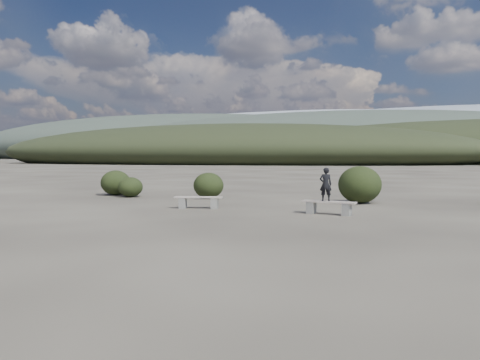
# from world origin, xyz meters

# --- Properties ---
(ground) EXTENTS (1200.00, 1200.00, 0.00)m
(ground) POSITION_xyz_m (0.00, 0.00, 0.00)
(ground) COLOR #312D26
(ground) RESTS_ON ground
(bench_left) EXTENTS (1.67, 0.61, 0.41)m
(bench_left) POSITION_xyz_m (-1.93, 5.52, 0.25)
(bench_left) COLOR slate
(bench_left) RESTS_ON ground
(bench_right) EXTENTS (1.70, 0.73, 0.42)m
(bench_right) POSITION_xyz_m (2.46, 4.93, 0.25)
(bench_right) COLOR slate
(bench_right) RESTS_ON ground
(seated_person) EXTENTS (0.42, 0.32, 1.02)m
(seated_person) POSITION_xyz_m (2.36, 4.95, 0.93)
(seated_person) COLOR black
(seated_person) RESTS_ON bench_right
(shrub_a) EXTENTS (1.06, 1.06, 0.87)m
(shrub_a) POSITION_xyz_m (-6.24, 8.97, 0.43)
(shrub_a) COLOR black
(shrub_a) RESTS_ON ground
(shrub_b) EXTENTS (1.27, 1.27, 1.09)m
(shrub_b) POSITION_xyz_m (-2.76, 9.19, 0.54)
(shrub_b) COLOR black
(shrub_b) RESTS_ON ground
(shrub_d) EXTENTS (1.61, 1.61, 1.41)m
(shrub_d) POSITION_xyz_m (3.39, 8.69, 0.70)
(shrub_d) COLOR black
(shrub_d) RESTS_ON ground
(shrub_f) EXTENTS (1.33, 1.33, 1.13)m
(shrub_f) POSITION_xyz_m (-7.37, 9.74, 0.56)
(shrub_f) COLOR black
(shrub_f) RESTS_ON ground
(mountain_ridges) EXTENTS (500.00, 400.00, 56.00)m
(mountain_ridges) POSITION_xyz_m (-7.48, 339.06, 10.84)
(mountain_ridges) COLOR black
(mountain_ridges) RESTS_ON ground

